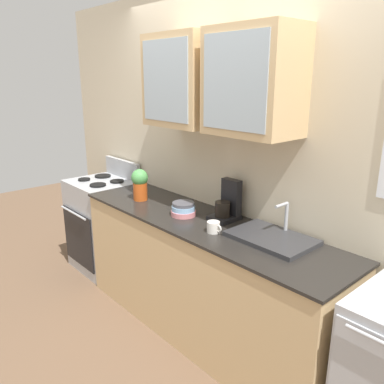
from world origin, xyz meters
name	(u,v)px	position (x,y,z in m)	size (l,w,h in m)	color
ground_plane	(201,330)	(0.00, 0.00, 0.00)	(10.00, 10.00, 0.00)	brown
back_wall_unit	(233,149)	(0.00, 0.31, 1.40)	(4.67, 0.46, 2.58)	beige
counter	(201,278)	(0.00, 0.00, 0.46)	(2.30, 0.60, 0.92)	tan
stove_range	(103,224)	(-1.47, 0.00, 0.47)	(0.62, 0.60, 1.10)	#ADAFB5
sink_faucet	(272,237)	(0.55, 0.10, 0.94)	(0.53, 0.36, 0.23)	#2D2D30
bowl_stack	(183,209)	(-0.17, -0.02, 0.97)	(0.19, 0.19, 0.10)	#D87F84
vase	(140,183)	(-0.70, -0.05, 1.06)	(0.14, 0.14, 0.26)	#BF4C19
cup_near_sink	(214,227)	(0.22, -0.09, 0.96)	(0.12, 0.09, 0.08)	silver
coffee_maker	(227,205)	(0.09, 0.17, 1.03)	(0.17, 0.20, 0.29)	black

